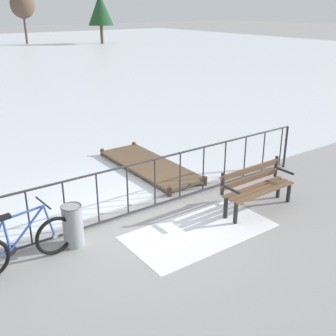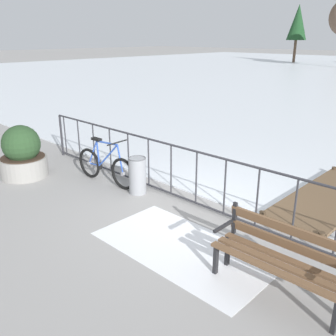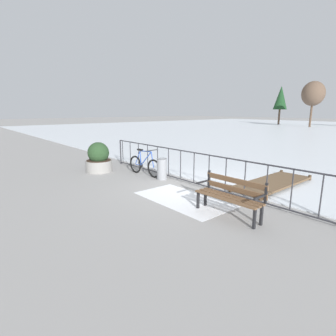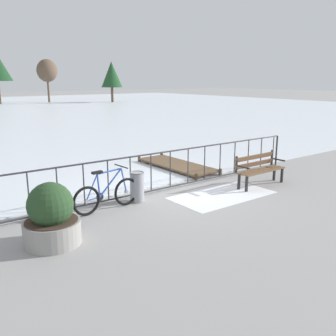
{
  "view_description": "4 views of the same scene",
  "coord_description": "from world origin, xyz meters",
  "views": [
    {
      "loc": [
        -3.48,
        -6.12,
        3.78
      ],
      "look_at": [
        1.21,
        0.38,
        0.61
      ],
      "focal_mm": 44.18,
      "sensor_mm": 36.0,
      "label": 1
    },
    {
      "loc": [
        3.9,
        -4.77,
        2.94
      ],
      "look_at": [
        -0.13,
        -0.59,
        0.87
      ],
      "focal_mm": 39.71,
      "sensor_mm": 36.0,
      "label": 2
    },
    {
      "loc": [
        5.62,
        -5.85,
        2.33
      ],
      "look_at": [
        -0.59,
        -0.57,
        0.54
      ],
      "focal_mm": 28.12,
      "sensor_mm": 36.0,
      "label": 3
    },
    {
      "loc": [
        -5.89,
        -7.68,
        2.92
      ],
      "look_at": [
        -0.73,
        -0.87,
        0.87
      ],
      "focal_mm": 40.16,
      "sensor_mm": 36.0,
      "label": 4
    }
  ],
  "objects": [
    {
      "name": "ground_plane",
      "position": [
        0.0,
        0.0,
        0.0
      ],
      "size": [
        160.0,
        160.0,
        0.0
      ],
      "primitive_type": "plane",
      "color": "gray"
    },
    {
      "name": "snow_patch",
      "position": [
        0.77,
        -1.2,
        0.0
      ],
      "size": [
        2.68,
        1.4,
        0.01
      ],
      "primitive_type": "cube",
      "color": "white",
      "rests_on": "ground"
    },
    {
      "name": "railing_fence",
      "position": [
        0.0,
        0.0,
        0.56
      ],
      "size": [
        9.06,
        0.06,
        1.07
      ],
      "color": "#2D2D33",
      "rests_on": "ground"
    },
    {
      "name": "bicycle_near_railing",
      "position": [
        -2.11,
        -0.42,
        0.37
      ],
      "size": [
        1.71,
        0.52,
        0.97
      ],
      "color": "black",
      "rests_on": "ground"
    },
    {
      "name": "park_bench",
      "position": [
        2.24,
        -1.13,
        0.51
      ],
      "size": [
        1.61,
        0.5,
        0.89
      ],
      "color": "brown",
      "rests_on": "ground"
    },
    {
      "name": "planter_with_shrub",
      "position": [
        -3.75,
        -1.41,
        0.5
      ],
      "size": [
        1.01,
        1.01,
        1.15
      ],
      "color": "gray",
      "rests_on": "ground"
    },
    {
      "name": "trash_bin",
      "position": [
        -1.24,
        -0.3,
        0.37
      ],
      "size": [
        0.35,
        0.35,
        0.73
      ],
      "color": "gray",
      "rests_on": "ground"
    },
    {
      "name": "wooden_dock",
      "position": [
        1.68,
        1.83,
        0.12
      ],
      "size": [
        1.1,
        3.16,
        0.2
      ],
      "color": "brown",
      "rests_on": "ground"
    },
    {
      "name": "tree_far_west",
      "position": [
        -16.72,
        37.8,
        4.35
      ],
      "size": [
        2.21,
        2.21,
        6.3
      ],
      "color": "brown",
      "rests_on": "ground"
    }
  ]
}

